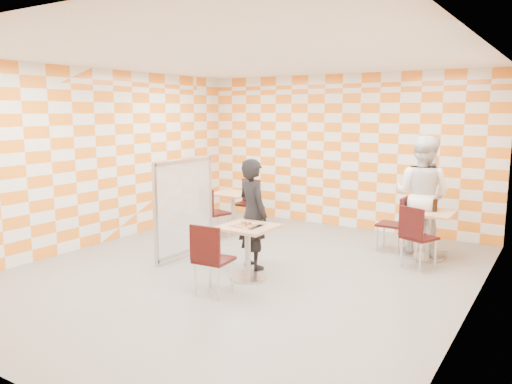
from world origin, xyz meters
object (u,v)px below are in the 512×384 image
Objects in this scene: chair_empty_far at (248,199)px; soda_bottle at (435,205)px; partition at (185,207)px; man_white at (422,195)px; chair_second_side at (397,220)px; main_table at (248,243)px; chair_empty_near at (211,209)px; second_table at (429,227)px; sport_bottle at (419,203)px; empty_table at (233,205)px; chair_second_front at (415,232)px; chair_main_front at (210,254)px; man_dark at (253,214)px.

soda_bottle is at bearing -6.36° from chair_empty_far.
partition is 0.81× the size of man_white.
chair_second_side is 0.56m from man_white.
main_table is 3.06m from soda_bottle.
chair_second_side is 1.00× the size of chair_empty_near.
second_table is 0.41m from sport_bottle.
chair_empty_far is 3.76m from soda_bottle.
empty_table is 3.26× the size of soda_bottle.
main_table is at bearing -128.71° from second_table.
main_table is 2.79m from empty_table.
sport_bottle is at bearing 5.93° from chair_second_side.
chair_second_front is at bearing 22.24° from partition.
chair_main_front is 1.32m from man_dark.
man_white is (3.44, 1.08, 0.41)m from chair_empty_near.
sport_bottle reaches higher than chair_second_front.
chair_empty_near is (-1.78, 1.51, 0.04)m from main_table.
partition is at bearing -146.23° from sport_bottle.
chair_empty_near is at bearing -9.26° from man_dark.
empty_table is 3.75× the size of sport_bottle.
second_table is 0.81× the size of chair_empty_near.
main_table is at bearing -56.94° from chair_empty_far.
chair_second_side is at bearing 169.71° from second_table.
second_table is 3.83m from partition.
chair_main_front is 1.86m from partition.
sport_bottle is at bearing 161.21° from soda_bottle.
main_table is at bearing -124.02° from sport_bottle.
chair_empty_near is (-0.02, -0.65, 0.04)m from empty_table.
man_white is 9.54× the size of sport_bottle.
chair_second_side reaches higher than empty_table.
empty_table is at bearing -23.26° from man_dark.
second_table is 0.54m from chair_second_side.
chair_empty_far is 3.48m from man_white.
chair_second_side is at bearing -174.07° from sport_bottle.
main_table is at bearing -40.30° from chair_empty_near.
chair_second_side is 3.24m from chair_empty_near.
man_white is at bearing 137.37° from soda_bottle.
chair_second_front is 0.72m from soda_bottle.
chair_empty_far is 2.43m from partition.
chair_second_side and chair_empty_near have the same top height.
partition is 3.81m from man_white.
man_dark is at bearing 58.66° from man_white.
chair_main_front is 1.00× the size of chair_empty_near.
chair_empty_far is 4.62× the size of sport_bottle.
chair_second_front is at bearing -7.28° from empty_table.
partition is at bearing -149.60° from soda_bottle.
chair_empty_far is (-0.04, 0.60, 0.04)m from empty_table.
chair_second_side is at bearing 61.14° from main_table.
chair_empty_near is 0.48× the size of man_white.
main_table is 2.97m from second_table.
chair_second_front is at bearing 43.35° from main_table.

